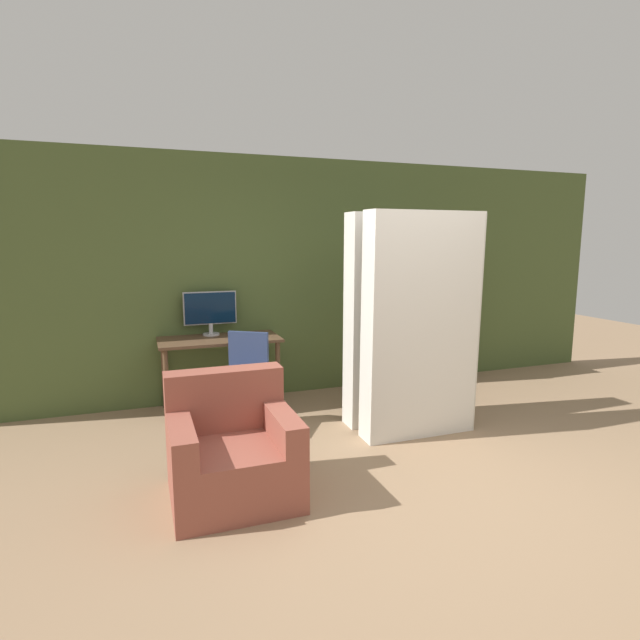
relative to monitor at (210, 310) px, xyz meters
The scene contains 9 objects.
ground_plane 3.01m from the monitor, 63.56° to the right, with size 16.00×16.00×0.00m, color #937556.
wall_back 1.30m from the monitor, ahead, with size 8.00×0.06×2.70m.
desk 0.43m from the monitor, 73.59° to the right, with size 1.24×0.61×0.77m.
monitor is the anchor object (origin of this frame).
office_chair 1.11m from the monitor, 79.04° to the right, with size 0.61×0.61×0.92m.
bookshelf 2.68m from the monitor, ahead, with size 0.86×0.30×1.85m.
mattress_near 2.27m from the monitor, 42.66° to the right, with size 1.08×0.29×2.04m.
mattress_far 2.02m from the monitor, 34.26° to the right, with size 1.08×0.27×2.04m.
armchair 2.18m from the monitor, 94.29° to the right, with size 0.85×0.80×0.85m.
Camera 1 is at (-1.96, -2.85, 1.78)m, focal length 28.00 mm.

